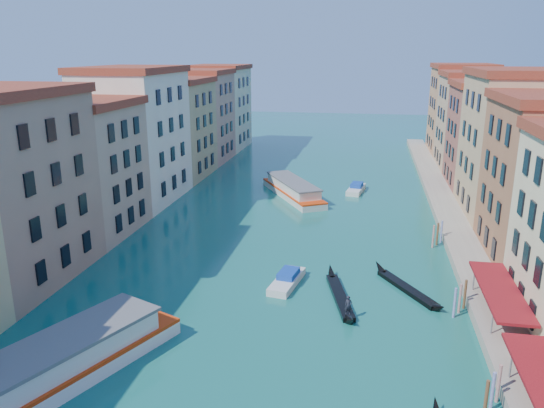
% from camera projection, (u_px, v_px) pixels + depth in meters
% --- Properties ---
extents(left_bank_palazzos, '(12.80, 128.40, 21.00)m').
position_uv_depth(left_bank_palazzos, '(117.00, 147.00, 77.36)').
color(left_bank_palazzos, beige).
rests_on(left_bank_palazzos, ground).
extents(right_bank_palazzos, '(12.80, 128.40, 21.00)m').
position_uv_depth(right_bank_palazzos, '(525.00, 160.00, 67.95)').
color(right_bank_palazzos, '#A75440').
rests_on(right_bank_palazzos, ground).
extents(quay, '(4.00, 140.00, 1.00)m').
position_uv_depth(quay, '(453.00, 225.00, 71.92)').
color(quay, gray).
rests_on(quay, ground).
extents(mooring_poles_right, '(1.44, 54.24, 3.20)m').
position_uv_depth(mooring_poles_right, '(484.00, 370.00, 38.01)').
color(mooring_poles_right, '#54351D').
rests_on(mooring_poles_right, ground).
extents(vaporetto_near, '(13.30, 21.95, 3.24)m').
position_uv_depth(vaporetto_near, '(48.00, 370.00, 37.71)').
color(vaporetto_near, white).
rests_on(vaporetto_near, ground).
extents(vaporetto_far, '(12.81, 18.09, 2.74)m').
position_uv_depth(vaporetto_far, '(293.00, 189.00, 87.50)').
color(vaporetto_far, silver).
rests_on(vaporetto_far, ground).
extents(gondola_fore, '(3.91, 12.36, 2.50)m').
position_uv_depth(gondola_fore, '(340.00, 295.00, 51.56)').
color(gondola_fore, black).
rests_on(gondola_fore, ground).
extents(gondola_far, '(7.14, 10.49, 1.68)m').
position_uv_depth(gondola_far, '(406.00, 287.00, 53.56)').
color(gondola_far, black).
rests_on(gondola_far, ground).
extents(motorboat_mid, '(3.16, 6.88, 1.37)m').
position_uv_depth(motorboat_mid, '(287.00, 279.00, 54.77)').
color(motorboat_mid, silver).
rests_on(motorboat_mid, ground).
extents(motorboat_far, '(3.25, 7.21, 1.44)m').
position_uv_depth(motorboat_far, '(356.00, 188.00, 90.68)').
color(motorboat_far, silver).
rests_on(motorboat_far, ground).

